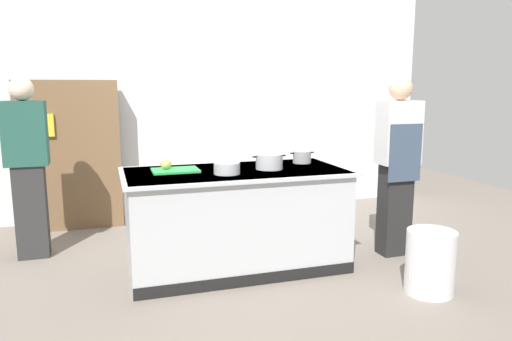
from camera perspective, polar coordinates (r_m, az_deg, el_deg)
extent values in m
plane|color=slate|center=(4.51, -2.31, -11.31)|extent=(10.00, 10.00, 0.00)
cube|color=silver|center=(6.25, -7.56, 8.68)|extent=(6.40, 0.12, 3.00)
cube|color=#B7BABF|center=(4.36, -2.35, -5.79)|extent=(1.90, 0.90, 0.90)
cube|color=#B7BABF|center=(4.26, -2.39, -0.16)|extent=(1.98, 0.98, 0.03)
cube|color=black|center=(4.08, -0.58, -12.88)|extent=(1.90, 0.01, 0.10)
cube|color=green|center=(4.25, -9.53, 0.02)|extent=(0.40, 0.28, 0.02)
sphere|color=tan|center=(4.26, -10.64, 0.78)|extent=(0.10, 0.10, 0.10)
cylinder|color=#B7BABF|center=(4.31, 1.58, 1.08)|extent=(0.24, 0.24, 0.14)
cube|color=black|center=(4.26, -0.15, 1.63)|extent=(0.04, 0.02, 0.01)
cube|color=black|center=(4.35, 3.27, 1.78)|extent=(0.04, 0.02, 0.01)
cylinder|color=#99999E|center=(4.67, 5.46, 1.60)|extent=(0.17, 0.17, 0.12)
cube|color=black|center=(4.62, 4.29, 2.04)|extent=(0.04, 0.02, 0.01)
cube|color=black|center=(4.70, 6.61, 2.14)|extent=(0.04, 0.02, 0.01)
cylinder|color=#B7BABF|center=(4.08, -3.47, 0.28)|extent=(0.22, 0.22, 0.10)
cylinder|color=silver|center=(4.13, 19.93, -10.14)|extent=(0.39, 0.39, 0.51)
cube|color=black|center=(4.89, 16.09, -4.43)|extent=(0.28, 0.20, 0.90)
cube|color=silver|center=(4.77, 16.52, 4.34)|extent=(0.38, 0.24, 0.60)
sphere|color=#D3AA8C|center=(4.75, 16.77, 9.27)|extent=(0.22, 0.22, 0.22)
cube|color=#38475B|center=(4.69, 17.27, 1.99)|extent=(0.34, 0.02, 0.54)
cube|color=#2C2C2C|center=(5.10, -25.04, -4.42)|extent=(0.28, 0.20, 0.90)
cube|color=#214E43|center=(4.98, -25.68, 3.98)|extent=(0.38, 0.24, 0.60)
sphere|color=beige|center=(4.96, -26.04, 8.70)|extent=(0.22, 0.22, 0.22)
cube|color=brown|center=(5.92, -21.10, 1.70)|extent=(1.10, 0.28, 1.70)
cube|color=teal|center=(5.76, -25.85, 4.91)|extent=(0.05, 0.03, 0.27)
cube|color=purple|center=(5.76, -25.06, 4.75)|extent=(0.08, 0.03, 0.23)
cube|color=brown|center=(5.74, -24.22, 4.87)|extent=(0.07, 0.03, 0.24)
cube|color=yellow|center=(5.73, -23.24, 4.95)|extent=(0.09, 0.03, 0.25)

